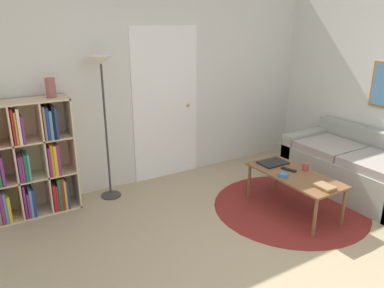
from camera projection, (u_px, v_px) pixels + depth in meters
The scene contains 14 objects.
ground_plane at pixel (304, 288), 3.04m from camera, with size 14.00×14.00×0.00m, color tan.
wall_back at pixel (156, 83), 4.80m from camera, with size 7.71×0.11×2.60m.
wall_right at pixel (366, 81), 4.86m from camera, with size 0.08×5.65×2.60m.
rug at pixel (290, 206), 4.35m from camera, with size 1.75×1.75×0.01m.
bookshelf at pixel (26, 162), 4.02m from camera, with size 0.93×0.34×1.28m.
floor_lamp at pixel (102, 79), 4.16m from camera, with size 0.30×0.30×1.70m.
couch at pixel (357, 169), 4.70m from camera, with size 0.87×1.69×0.74m.
coffee_table at pixel (294, 178), 4.14m from camera, with size 0.51×1.09×0.45m.
laptop at pixel (273, 163), 4.42m from camera, with size 0.32×0.24×0.02m.
bowl at pixel (283, 175), 4.05m from camera, with size 0.10×0.10×0.04m.
book_stack_on_table at pixel (325, 187), 3.78m from camera, with size 0.15×0.20×0.03m.
cup at pixel (306, 167), 4.22m from camera, with size 0.07×0.07×0.08m.
remote at pixel (289, 170), 4.22m from camera, with size 0.09×0.18×0.02m.
vase_on_shelf at pixel (51, 88), 3.95m from camera, with size 0.10×0.10×0.21m.
Camera 1 is at (-2.07, -1.68, 2.09)m, focal length 35.00 mm.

